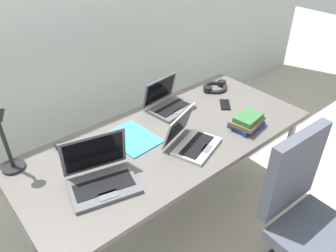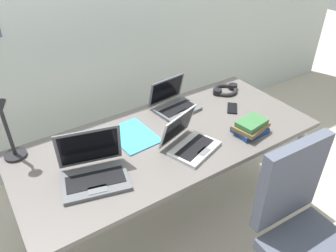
{
  "view_description": "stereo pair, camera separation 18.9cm",
  "coord_description": "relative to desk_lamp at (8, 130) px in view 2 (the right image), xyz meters",
  "views": [
    {
      "loc": [
        -1.02,
        -1.21,
        1.9
      ],
      "look_at": [
        0.0,
        0.0,
        0.82
      ],
      "focal_mm": 35.21,
      "sensor_mm": 36.0,
      "label": 1
    },
    {
      "loc": [
        -0.87,
        -1.33,
        1.9
      ],
      "look_at": [
        0.0,
        0.0,
        0.82
      ],
      "focal_mm": 35.21,
      "sensor_mm": 36.0,
      "label": 2
    }
  ],
  "objects": [
    {
      "name": "ground_plane",
      "position": [
        0.8,
        -0.28,
        -0.94
      ],
      "size": [
        12.0,
        12.0,
        0.0
      ],
      "primitive_type": "plane",
      "color": "#B7AD9E"
    },
    {
      "name": "wall_back",
      "position": [
        0.8,
        0.82,
        0.36
      ],
      "size": [
        6.0,
        0.13,
        2.6
      ],
      "color": "#B2BCB7",
      "rests_on": "ground_plane"
    },
    {
      "name": "desk",
      "position": [
        0.8,
        -0.28,
        -0.25
      ],
      "size": [
        1.8,
        0.8,
        0.74
      ],
      "color": "#595451",
      "rests_on": "ground_plane"
    },
    {
      "name": "desk_lamp",
      "position": [
        0.0,
        0.0,
        0.0
      ],
      "size": [
        0.12,
        0.18,
        0.4
      ],
      "color": "black",
      "rests_on": "desk"
    },
    {
      "name": "laptop_back_left",
      "position": [
        0.85,
        -0.43,
        -0.16
      ],
      "size": [
        0.34,
        0.32,
        0.2
      ],
      "color": "#B7BABC",
      "rests_on": "desk"
    },
    {
      "name": "laptop_near_lamp",
      "position": [
        0.3,
        -0.36,
        -0.15
      ],
      "size": [
        0.38,
        0.34,
        0.24
      ],
      "color": "#515459",
      "rests_on": "desk"
    },
    {
      "name": "laptop_by_keyboard",
      "position": [
        1.01,
        -0.03,
        -0.15
      ],
      "size": [
        0.3,
        0.27,
        0.21
      ],
      "color": "#515459",
      "rests_on": "desk"
    },
    {
      "name": "computer_mouse",
      "position": [
        0.26,
        0.04,
        -0.18
      ],
      "size": [
        0.06,
        0.1,
        0.03
      ],
      "primitive_type": "ellipsoid",
      "rotation": [
        0.0,
        0.0,
        0.07
      ],
      "color": "black",
      "rests_on": "desk"
    },
    {
      "name": "cell_phone",
      "position": [
        1.34,
        -0.24,
        -0.19
      ],
      "size": [
        0.14,
        0.14,
        0.01
      ],
      "primitive_type": "cube",
      "rotation": [
        0.0,
        0.0,
        -0.75
      ],
      "color": "black",
      "rests_on": "desk"
    },
    {
      "name": "headphones",
      "position": [
        1.47,
        -0.03,
        -0.18
      ],
      "size": [
        0.21,
        0.18,
        0.04
      ],
      "color": "black",
      "rests_on": "desk"
    },
    {
      "name": "book_stack",
      "position": [
        1.24,
        -0.51,
        -0.15
      ],
      "size": [
        0.23,
        0.19,
        0.09
      ],
      "color": "navy",
      "rests_on": "desk"
    },
    {
      "name": "paper_folder_far_corner",
      "position": [
        0.63,
        -0.15,
        -0.19
      ],
      "size": [
        0.25,
        0.32,
        0.01
      ],
      "primitive_type": "cube",
      "rotation": [
        0.0,
        0.0,
        0.07
      ],
      "color": "#338CC6",
      "rests_on": "desk"
    },
    {
      "name": "office_chair",
      "position": [
        1.11,
        -1.09,
        -0.54
      ],
      "size": [
        0.52,
        0.55,
        0.97
      ],
      "color": "black",
      "rests_on": "ground_plane"
    }
  ]
}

